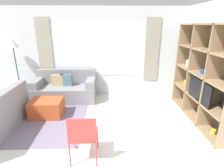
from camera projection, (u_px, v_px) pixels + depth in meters
wall_back at (99, 53)px, 5.41m from camera, size 6.52×0.11×2.70m
wall_right at (218, 64)px, 3.86m from camera, size 0.07×4.57×2.70m
area_rug at (41, 118)px, 4.29m from camera, size 2.19×2.31×0.01m
shelving_unit at (206, 75)px, 3.95m from camera, size 0.44×2.30×2.21m
couch_main at (65, 89)px, 5.28m from camera, size 1.82×0.84×0.89m
ottoman at (47, 108)px, 4.34m from camera, size 0.75×0.58×0.43m
floor_lamp at (13, 47)px, 4.99m from camera, size 0.32×0.32×1.83m
folding_chair at (83, 134)px, 2.78m from camera, size 0.44×0.46×0.86m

